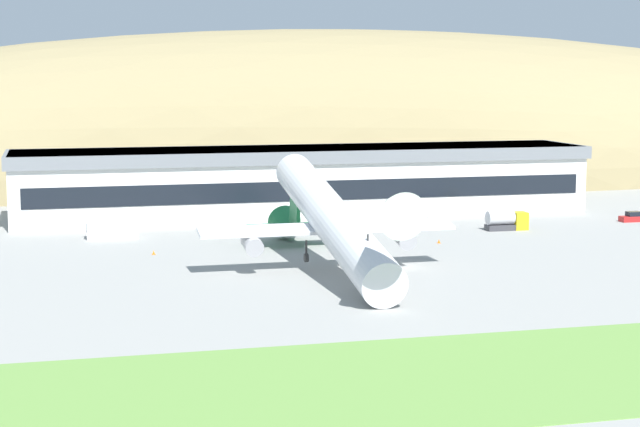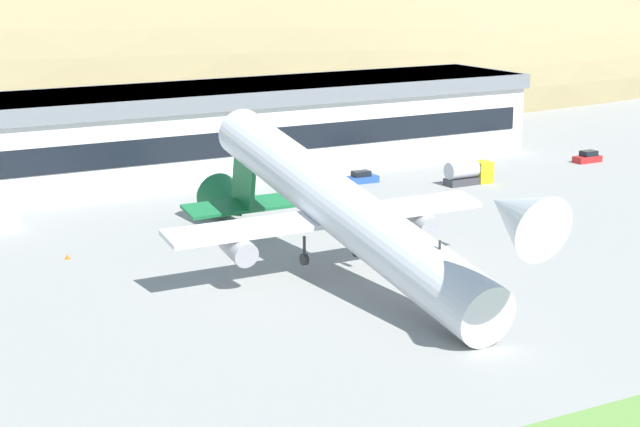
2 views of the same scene
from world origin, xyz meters
The scene contains 9 objects.
ground_plane centered at (0.00, 0.00, 0.00)m, with size 427.41×427.41×0.00m, color gray.
hill_backdrop centered at (24.52, 114.90, 0.00)m, with size 318.37×89.09×68.43m, color #8E7F56.
terminal_building centered at (-0.86, 50.09, 6.63)m, with size 98.36×18.36×11.70m.
cargo_airplane centered at (-9.50, -0.52, 6.34)m, with size 32.53×55.81×15.28m.
service_car_0 centered at (50.16, 29.84, 0.69)m, with size 4.16×1.90×1.67m.
service_car_1 centered at (14.46, 33.72, 0.66)m, with size 4.19×2.04×1.60m.
fuel_truck centered at (26.01, 26.18, 1.50)m, with size 6.68×2.34×3.11m.
traffic_cone_0 centered at (11.29, 16.79, 0.28)m, with size 0.52×0.52×0.58m.
traffic_cone_1 centered at (-29.66, 17.28, 0.28)m, with size 0.52×0.52×0.58m.
Camera 2 is at (-57.79, -82.44, 28.92)m, focal length 60.00 mm.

